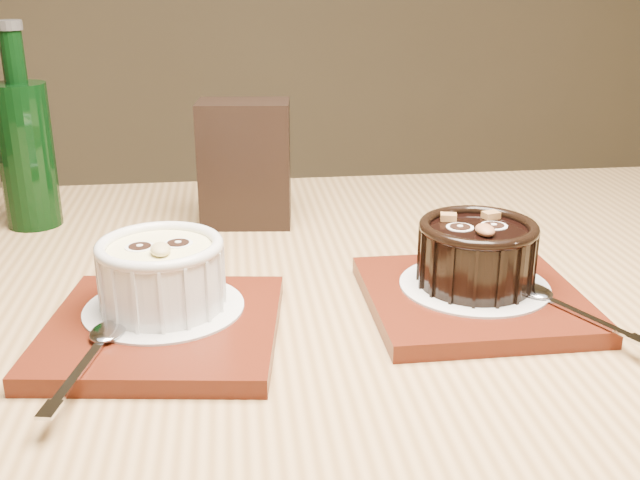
# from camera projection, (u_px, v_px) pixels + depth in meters

# --- Properties ---
(table) EXTENTS (1.25, 0.87, 0.75)m
(table) POSITION_uv_depth(u_px,v_px,m) (299.00, 389.00, 0.69)
(table) COLOR olive
(table) RESTS_ON ground
(tray_left) EXTENTS (0.21, 0.21, 0.01)m
(tray_left) POSITION_uv_depth(u_px,v_px,m) (163.00, 329.00, 0.59)
(tray_left) COLOR #561C0E
(tray_left) RESTS_ON table
(doily_left) EXTENTS (0.13, 0.13, 0.00)m
(doily_left) POSITION_uv_depth(u_px,v_px,m) (164.00, 307.00, 0.61)
(doily_left) COLOR silver
(doily_left) RESTS_ON tray_left
(ramekin_white) EXTENTS (0.10, 0.10, 0.06)m
(ramekin_white) POSITION_uv_depth(u_px,v_px,m) (161.00, 271.00, 0.60)
(ramekin_white) COLOR silver
(ramekin_white) RESTS_ON doily_left
(spoon_left) EXTENTS (0.06, 0.14, 0.01)m
(spoon_left) POSITION_uv_depth(u_px,v_px,m) (91.00, 354.00, 0.53)
(spoon_left) COLOR silver
(spoon_left) RESTS_ON tray_left
(tray_right) EXTENTS (0.19, 0.19, 0.01)m
(tray_right) POSITION_uv_depth(u_px,v_px,m) (472.00, 299.00, 0.65)
(tray_right) COLOR #561C0E
(tray_right) RESTS_ON table
(doily_right) EXTENTS (0.13, 0.13, 0.00)m
(doily_right) POSITION_uv_depth(u_px,v_px,m) (474.00, 285.00, 0.65)
(doily_right) COLOR silver
(doily_right) RESTS_ON tray_right
(ramekin_dark) EXTENTS (0.10, 0.10, 0.06)m
(ramekin_dark) POSITION_uv_depth(u_px,v_px,m) (477.00, 251.00, 0.64)
(ramekin_dark) COLOR black
(ramekin_dark) RESTS_ON doily_right
(spoon_right) EXTENTS (0.07, 0.13, 0.01)m
(spoon_right) POSITION_uv_depth(u_px,v_px,m) (566.00, 305.00, 0.61)
(spoon_right) COLOR silver
(spoon_right) RESTS_ON tray_right
(condiment_stand) EXTENTS (0.11, 0.08, 0.14)m
(condiment_stand) POSITION_uv_depth(u_px,v_px,m) (245.00, 164.00, 0.83)
(condiment_stand) COLOR black
(condiment_stand) RESTS_ON table
(green_bottle) EXTENTS (0.06, 0.06, 0.22)m
(green_bottle) POSITION_uv_depth(u_px,v_px,m) (26.00, 150.00, 0.82)
(green_bottle) COLOR black
(green_bottle) RESTS_ON table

